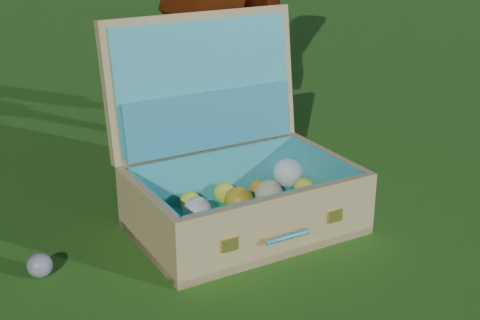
# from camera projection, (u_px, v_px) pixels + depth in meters

# --- Properties ---
(ground) EXTENTS (60.00, 60.00, 0.00)m
(ground) POSITION_uv_depth(u_px,v_px,m) (204.00, 254.00, 1.79)
(ground) COLOR #215114
(ground) RESTS_ON ground
(stray_ball) EXTENTS (0.06, 0.06, 0.06)m
(stray_ball) POSITION_uv_depth(u_px,v_px,m) (40.00, 265.00, 1.67)
(stray_ball) COLOR #395C96
(stray_ball) RESTS_ON ground
(suitcase) EXTENTS (0.74, 0.68, 0.58)m
(suitcase) POSITION_uv_depth(u_px,v_px,m) (232.00, 167.00, 1.93)
(suitcase) COLOR tan
(suitcase) RESTS_ON ground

